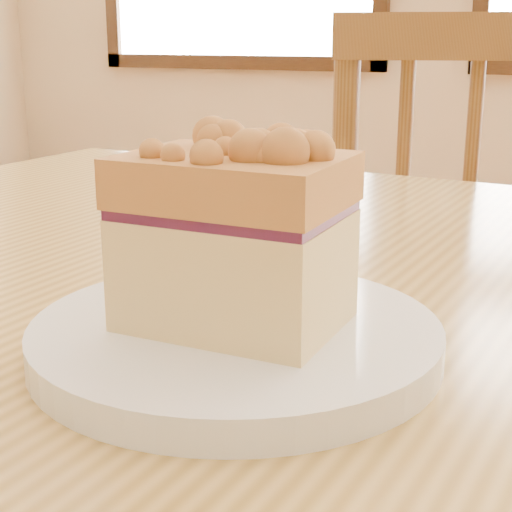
{
  "coord_description": "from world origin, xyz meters",
  "views": [
    {
      "loc": [
        0.05,
        -0.32,
        0.93
      ],
      "look_at": [
        -0.12,
        0.09,
        0.8
      ],
      "focal_mm": 55.0,
      "sensor_mm": 36.0,
      "label": 1
    }
  ],
  "objects_px": {
    "cafe_table_main": "(379,387)",
    "cafe_chair_main": "(450,305)",
    "cake_slice": "(235,228)",
    "plate": "(236,339)"
  },
  "relations": [
    {
      "from": "cafe_chair_main",
      "to": "plate",
      "type": "bearing_deg",
      "value": 76.62
    },
    {
      "from": "cafe_chair_main",
      "to": "cafe_table_main",
      "type": "bearing_deg",
      "value": 80.43
    },
    {
      "from": "cafe_chair_main",
      "to": "cake_slice",
      "type": "distance_m",
      "value": 0.95
    },
    {
      "from": "cafe_chair_main",
      "to": "plate",
      "type": "distance_m",
      "value": 0.93
    },
    {
      "from": "plate",
      "to": "cake_slice",
      "type": "distance_m",
      "value": 0.07
    },
    {
      "from": "plate",
      "to": "cake_slice",
      "type": "relative_size",
      "value": 1.78
    },
    {
      "from": "cafe_table_main",
      "to": "plate",
      "type": "xyz_separation_m",
      "value": [
        -0.05,
        -0.17,
        0.1
      ]
    },
    {
      "from": "cafe_table_main",
      "to": "cafe_chair_main",
      "type": "distance_m",
      "value": 0.74
    },
    {
      "from": "cafe_chair_main",
      "to": "cake_slice",
      "type": "xyz_separation_m",
      "value": [
        0.01,
        -0.88,
        0.34
      ]
    },
    {
      "from": "cafe_chair_main",
      "to": "plate",
      "type": "relative_size",
      "value": 4.08
    }
  ]
}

